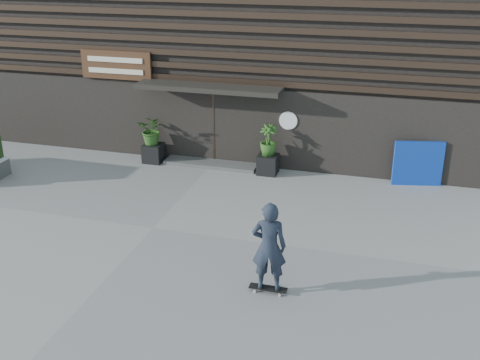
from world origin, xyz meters
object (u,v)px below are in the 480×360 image
(blue_tarp, at_px, (418,164))
(skateboarder, at_px, (269,247))
(planter_pot_right, at_px, (268,164))
(planter_pot_left, at_px, (154,153))

(blue_tarp, height_order, skateboarder, skateboarder)
(planter_pot_right, bearing_deg, blue_tarp, 3.90)
(planter_pot_right, bearing_deg, skateboarder, -76.65)
(planter_pot_right, relative_size, blue_tarp, 0.42)
(blue_tarp, relative_size, skateboarder, 0.72)
(skateboarder, bearing_deg, blue_tarp, 66.74)
(planter_pot_right, xyz_separation_m, blue_tarp, (4.40, 0.30, 0.37))
(planter_pot_left, bearing_deg, skateboarder, -50.25)
(blue_tarp, bearing_deg, planter_pot_right, 171.60)
(skateboarder, bearing_deg, planter_pot_left, 129.75)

